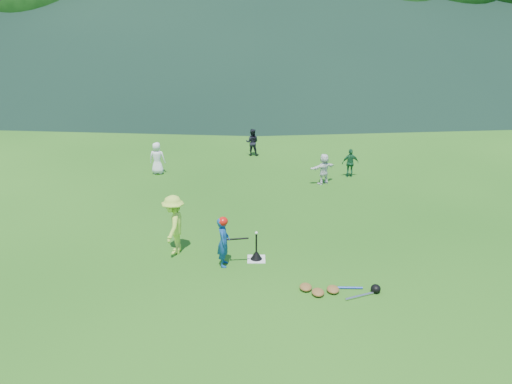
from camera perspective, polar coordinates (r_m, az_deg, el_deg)
ground at (r=12.71m, az=0.04°, el=-7.72°), size 120.00×120.00×0.00m
home_plate at (r=12.70m, az=0.04°, el=-7.68°), size 0.45×0.45×0.02m
baseball at (r=12.38m, az=0.04°, el=-4.70°), size 0.08×0.08×0.08m
batter_child at (r=12.19m, az=-3.74°, el=-5.72°), size 0.32×0.47×1.26m
adult_coach at (r=12.91m, az=-9.36°, el=-3.70°), size 0.65×1.05×1.56m
fielder_a at (r=19.38m, az=-11.23°, el=3.81°), size 0.63×0.44×1.23m
fielder_b at (r=21.50m, az=-0.43°, el=5.71°), size 0.61×0.50×1.15m
fielder_c at (r=19.00m, az=10.73°, el=3.28°), size 0.65×0.31×1.07m
fielder_d at (r=18.07m, az=7.75°, el=2.64°), size 1.06×0.82×1.12m
batting_tee at (r=12.65m, az=0.04°, el=-7.20°), size 0.30×0.30×0.68m
batter_gear at (r=11.98m, az=-3.67°, el=-3.52°), size 0.73×0.26×0.62m
equipment_pile at (r=11.46m, az=8.81°, el=-10.96°), size 1.80×0.65×0.19m
outfield_fence at (r=39.58m, az=-0.12°, el=12.55°), size 70.07×0.08×1.33m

